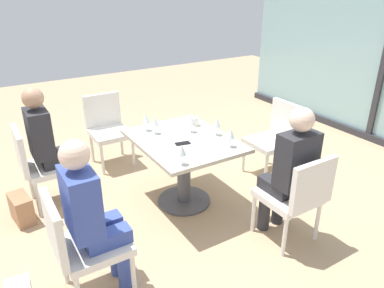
% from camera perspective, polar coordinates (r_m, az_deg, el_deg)
% --- Properties ---
extents(ground_plane, '(12.00, 12.00, 0.00)m').
position_cam_1_polar(ground_plane, '(3.97, -1.24, -8.89)').
color(ground_plane, tan).
extents(dining_table_main, '(1.13, 0.89, 0.73)m').
position_cam_1_polar(dining_table_main, '(3.71, -1.32, -1.98)').
color(dining_table_main, '#BCB29E').
rests_on(dining_table_main, ground_plane).
extents(chair_front_left, '(0.46, 0.50, 0.87)m').
position_cam_1_polar(chair_front_left, '(3.98, -22.67, -2.66)').
color(chair_front_left, silver).
rests_on(chair_front_left, ground_plane).
extents(chair_front_right, '(0.46, 0.50, 0.87)m').
position_cam_1_polar(chair_front_right, '(2.77, -17.08, -14.27)').
color(chair_front_right, silver).
rests_on(chair_front_right, ground_plane).
extents(chair_far_right, '(0.50, 0.46, 0.87)m').
position_cam_1_polar(chair_far_right, '(3.28, 16.02, -7.49)').
color(chair_far_right, silver).
rests_on(chair_far_right, ground_plane).
extents(chair_near_window, '(0.46, 0.51, 0.87)m').
position_cam_1_polar(chair_near_window, '(4.43, 12.90, 1.43)').
color(chair_near_window, silver).
rests_on(chair_near_window, ground_plane).
extents(chair_side_end, '(0.50, 0.46, 0.87)m').
position_cam_1_polar(chair_side_end, '(4.72, -13.04, 2.81)').
color(chair_side_end, silver).
rests_on(chair_side_end, ground_plane).
extents(person_front_left, '(0.34, 0.39, 1.26)m').
position_cam_1_polar(person_front_left, '(3.91, -21.59, 0.35)').
color(person_front_left, '#28282D').
rests_on(person_front_left, ground_plane).
extents(person_front_right, '(0.34, 0.39, 1.26)m').
position_cam_1_polar(person_front_right, '(2.67, -15.35, -10.22)').
color(person_front_right, '#384C9E').
rests_on(person_front_right, ground_plane).
extents(person_far_right, '(0.39, 0.34, 1.26)m').
position_cam_1_polar(person_far_right, '(3.25, 15.04, -3.61)').
color(person_far_right, '#28282D').
rests_on(person_far_right, ground_plane).
extents(wine_glass_0, '(0.07, 0.07, 0.18)m').
position_cam_1_polar(wine_glass_0, '(3.74, -0.11, 3.75)').
color(wine_glass_0, silver).
rests_on(wine_glass_0, dining_table_main).
extents(wine_glass_1, '(0.07, 0.07, 0.18)m').
position_cam_1_polar(wine_glass_1, '(3.07, -1.58, -1.01)').
color(wine_glass_1, silver).
rests_on(wine_glass_1, dining_table_main).
extents(wine_glass_2, '(0.07, 0.07, 0.18)m').
position_cam_1_polar(wine_glass_2, '(3.81, -7.19, 3.94)').
color(wine_glass_2, silver).
rests_on(wine_glass_2, dining_table_main).
extents(wine_glass_3, '(0.07, 0.07, 0.18)m').
position_cam_1_polar(wine_glass_3, '(3.42, 6.06, 1.60)').
color(wine_glass_3, silver).
rests_on(wine_glass_3, dining_table_main).
extents(wine_glass_4, '(0.07, 0.07, 0.18)m').
position_cam_1_polar(wine_glass_4, '(3.72, -5.79, 3.51)').
color(wine_glass_4, silver).
rests_on(wine_glass_4, dining_table_main).
extents(wine_glass_5, '(0.07, 0.07, 0.18)m').
position_cam_1_polar(wine_glass_5, '(3.67, 3.88, 3.32)').
color(wine_glass_5, silver).
rests_on(wine_glass_5, dining_table_main).
extents(coffee_cup, '(0.08, 0.08, 0.09)m').
position_cam_1_polar(coffee_cup, '(3.94, 0.47, 3.52)').
color(coffee_cup, white).
rests_on(coffee_cup, dining_table_main).
extents(cell_phone_on_table, '(0.10, 0.15, 0.01)m').
position_cam_1_polar(cell_phone_on_table, '(3.51, -1.47, 0.11)').
color(cell_phone_on_table, black).
rests_on(cell_phone_on_table, dining_table_main).
extents(handbag_0, '(0.32, 0.20, 0.28)m').
position_cam_1_polar(handbag_0, '(3.97, -25.02, -9.13)').
color(handbag_0, '#A3704C').
rests_on(handbag_0, ground_plane).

